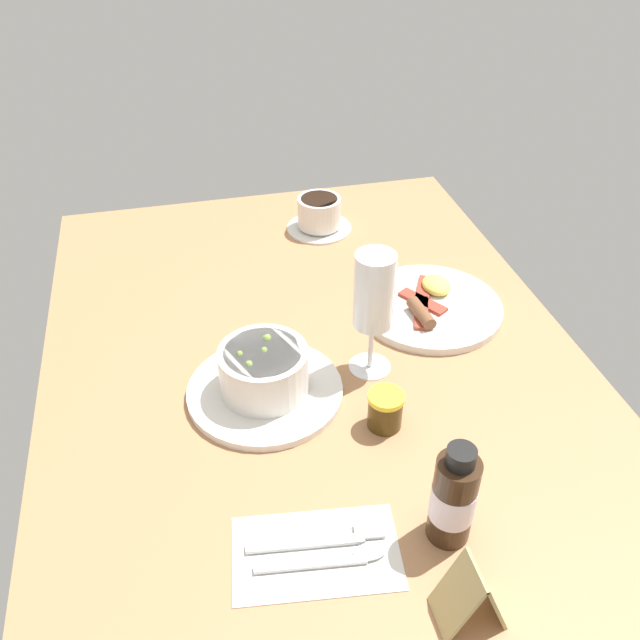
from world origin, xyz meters
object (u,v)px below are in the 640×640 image
Objects in this scene: porridge_bowl at (264,375)px; menu_card at (472,592)px; jam_jar at (385,410)px; breakfast_plate at (430,305)px; wine_glass at (374,296)px; coffee_cup at (319,214)px; sauce_bottle_brown at (453,498)px; cutlery_setting at (320,552)px.

menu_card is (38.85, 15.34, 0.52)cm from porridge_bowl.
jam_jar is at bearing -179.79° from menu_card.
wine_glass is at bearing -50.02° from breakfast_plate.
menu_card is at bearing -2.58° from coffee_cup.
coffee_cup is at bearing 157.48° from porridge_bowl.
sauce_bottle_brown is (28.76, 17.15, 2.79)cm from porridge_bowl.
menu_card is (53.15, -15.82, 3.27)cm from breakfast_plate.
menu_card is at bearing -2.03° from wine_glass.
cutlery_setting is 76.26cm from coffee_cup.
jam_jar is at bearing -4.00° from coffee_cup.
jam_jar is 0.39× the size of sauce_bottle_brown.
menu_card reaches higher than jam_jar.
porridge_bowl is 0.93× the size of breakfast_plate.
porridge_bowl is at bearing -65.35° from breakfast_plate.
coffee_cup is (-46.21, 19.16, -0.34)cm from porridge_bowl.
breakfast_plate is (-14.30, 31.15, -2.75)cm from porridge_bowl.
jam_jar is 0.66× the size of menu_card.
menu_card is at bearing -10.17° from sauce_bottle_brown.
wine_glass is at bearing 153.44° from cutlery_setting.
sauce_bottle_brown is at bearing 169.83° from menu_card.
wine_glass is 31.79cm from sauce_bottle_brown.
menu_card is at bearing 21.54° from porridge_bowl.
cutlery_setting is 1.03× the size of wine_glass.
porridge_bowl is at bearing -158.46° from menu_card.
cutlery_setting is 0.84× the size of breakfast_plate.
jam_jar is at bearing -33.22° from breakfast_plate.
porridge_bowl is 1.10× the size of cutlery_setting.
wine_glass is at bearing 172.75° from jam_jar.
sauce_bottle_brown is 10.50cm from menu_card.
porridge_bowl is at bearing -176.54° from cutlery_setting.
coffee_cup is 34.17cm from breakfast_plate.
jam_jar is 28.86cm from menu_card.
menu_card is (41.10, -1.45, -9.25)cm from wine_glass.
porridge_bowl is 41.77cm from menu_card.
breakfast_plate is at bearing 161.98° from sauce_bottle_brown.
wine_glass is at bearing -3.09° from coffee_cup.
wine_glass is (43.96, -2.37, 10.12)cm from coffee_cup.
wine_glass reaches higher than sauce_bottle_brown.
breakfast_plate is (31.91, 11.99, -2.41)cm from coffee_cup.
jam_jar is 29.13cm from breakfast_plate.
wine_glass reaches higher than jam_jar.
coffee_cup is 1.55× the size of menu_card.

